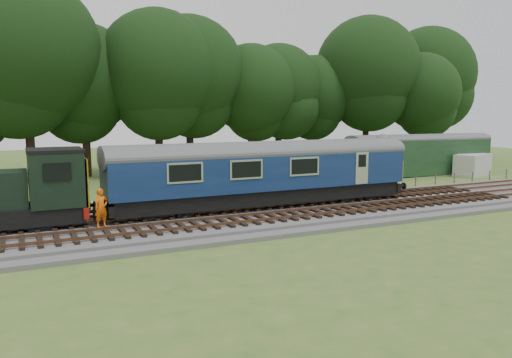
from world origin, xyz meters
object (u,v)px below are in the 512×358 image
dmu_railcar (265,168)px  worker (101,208)px  parked_coach (420,153)px  caravan (472,165)px

dmu_railcar → worker: dmu_railcar is taller
parked_coach → caravan: parked_coach is taller
parked_coach → caravan: size_ratio=3.63×
worker → parked_coach: size_ratio=0.13×
dmu_railcar → parked_coach: bearing=24.1°
dmu_railcar → caravan: 25.74m
worker → parked_coach: parked_coach is taller
worker → caravan: (34.07, 8.26, -0.30)m
dmu_railcar → caravan: size_ratio=4.47×
dmu_railcar → caravan: bearing=15.8°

